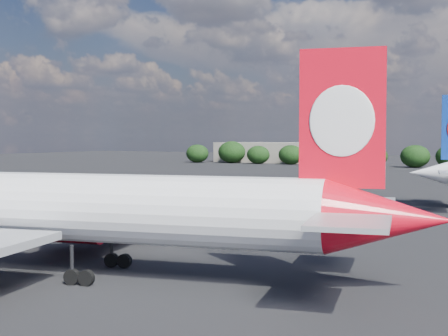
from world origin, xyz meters
The scene contains 5 objects.
ground centered at (0.00, 60.00, 0.00)m, with size 500.00×500.00×0.00m, color black.
qantas_airliner centered at (10.00, 1.36, 5.10)m, with size 50.93×48.72×16.74m.
terminal_building centered at (-65.00, 192.00, 4.00)m, with size 42.00×16.00×8.00m.
highway_sign centered at (-18.00, 176.00, 3.13)m, with size 6.00×0.30×4.50m.
horizon_treeline centered at (4.97, 179.34, 3.90)m, with size 201.73×14.36×9.04m.
Camera 1 is at (42.62, -35.19, 10.84)m, focal length 50.00 mm.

